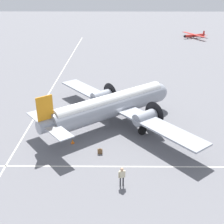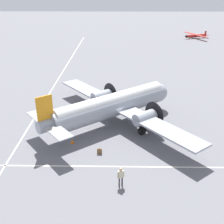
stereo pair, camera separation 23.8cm
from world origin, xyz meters
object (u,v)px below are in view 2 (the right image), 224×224
suitcase_near_door (100,151)px  traffic_cone (72,141)px  crew_foreground (121,175)px  light_aircraft_distant (196,36)px  airliner_main (115,105)px

suitcase_near_door → traffic_cone: (-3.02, 1.98, -0.06)m
crew_foreground → light_aircraft_distant: bearing=54.0°
traffic_cone → crew_foreground: bearing=-53.5°
light_aircraft_distant → traffic_cone: light_aircraft_distant is taller
crew_foreground → light_aircraft_distant: size_ratio=0.18×
airliner_main → traffic_cone: 6.93m
airliner_main → suitcase_near_door: bearing=-140.6°
suitcase_near_door → traffic_cone: bearing=146.7°
airliner_main → crew_foreground: (0.59, -11.63, -1.37)m
crew_foreground → suitcase_near_door: size_ratio=3.04×
airliner_main → crew_foreground: airliner_main is taller
airliner_main → crew_foreground: bearing=-125.4°
crew_foreground → traffic_cone: 8.58m
airliner_main → traffic_cone: bearing=-171.6°
suitcase_near_door → traffic_cone: suitcase_near_door is taller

